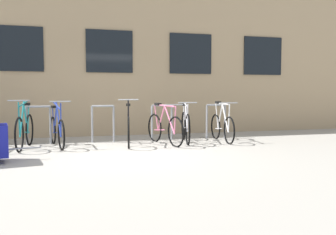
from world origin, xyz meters
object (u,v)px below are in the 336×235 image
(bicycle_blue, at_px, (57,130))
(bicycle_black, at_px, (128,128))
(bicycle_pink, at_px, (165,128))
(bicycle_white, at_px, (222,126))
(bicycle_teal, at_px, (25,130))
(bicycle_silver, at_px, (186,126))

(bicycle_blue, bearing_deg, bicycle_black, -5.85)
(bicycle_pink, bearing_deg, bicycle_black, 174.72)
(bicycle_white, bearing_deg, bicycle_teal, 178.59)
(bicycle_black, bearing_deg, bicycle_blue, 174.15)
(bicycle_silver, bearing_deg, bicycle_white, -8.23)
(bicycle_pink, relative_size, bicycle_black, 1.00)
(bicycle_white, xyz_separation_m, bicycle_pink, (-1.52, -0.08, 0.01))
(bicycle_pink, bearing_deg, bicycle_teal, 176.44)
(bicycle_pink, distance_m, bicycle_black, 0.86)
(bicycle_teal, bearing_deg, bicycle_blue, 4.08)
(bicycle_white, distance_m, bicycle_silver, 0.93)
(bicycle_teal, distance_m, bicycle_black, 2.29)
(bicycle_pink, distance_m, bicycle_blue, 2.48)
(bicycle_teal, bearing_deg, bicycle_pink, -3.56)
(bicycle_teal, xyz_separation_m, bicycle_silver, (3.74, 0.02, -0.00))
(bicycle_white, relative_size, bicycle_silver, 0.97)
(bicycle_teal, relative_size, bicycle_pink, 1.01)
(bicycle_pink, height_order, bicycle_blue, bicycle_blue)
(bicycle_white, xyz_separation_m, bicycle_silver, (-0.92, 0.13, 0.02))
(bicycle_teal, height_order, bicycle_pink, bicycle_teal)
(bicycle_silver, distance_m, bicycle_pink, 0.63)
(bicycle_pink, xyz_separation_m, bicycle_blue, (-2.46, 0.24, -0.01))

